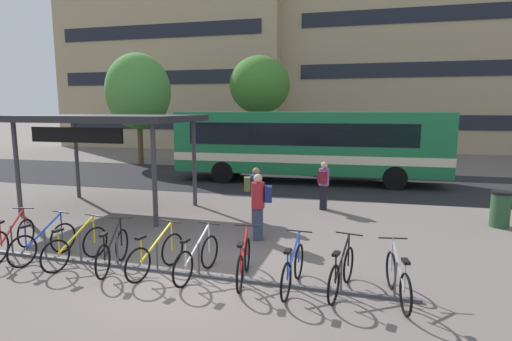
{
  "coord_description": "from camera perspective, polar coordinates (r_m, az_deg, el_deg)",
  "views": [
    {
      "loc": [
        3.18,
        -7.23,
        3.34
      ],
      "look_at": [
        0.04,
        5.14,
        1.41
      ],
      "focal_mm": 28.62,
      "sensor_mm": 36.0,
      "label": 1
    }
  ],
  "objects": [
    {
      "name": "parked_bicycle_white_5",
      "position": [
        8.4,
        -8.26,
        -12.1
      ],
      "size": [
        0.52,
        1.71,
        0.99
      ],
      "rotation": [
        0.0,
        0.0,
        1.42
      ],
      "color": "black",
      "rests_on": "ground"
    },
    {
      "name": "commuter_olive_pack_1",
      "position": [
        11.95,
        -0.15,
        -2.92
      ],
      "size": [
        0.59,
        0.45,
        1.65
      ],
      "rotation": [
        0.0,
        0.0,
        0.29
      ],
      "color": "#47382D",
      "rests_on": "ground"
    },
    {
      "name": "parked_bicycle_black_3",
      "position": [
        9.22,
        -19.38,
        -10.62
      ],
      "size": [
        0.55,
        1.7,
        0.99
      ],
      "rotation": [
        0.0,
        0.0,
        1.77
      ],
      "color": "black",
      "rests_on": "ground"
    },
    {
      "name": "parked_bicycle_silver_9",
      "position": [
        7.78,
        19.22,
        -14.23
      ],
      "size": [
        0.52,
        1.71,
        0.99
      ],
      "rotation": [
        0.0,
        0.0,
        1.73
      ],
      "color": "black",
      "rests_on": "ground"
    },
    {
      "name": "parked_bicycle_yellow_2",
      "position": [
        9.75,
        -23.84,
        -9.81
      ],
      "size": [
        0.58,
        1.69,
        0.99
      ],
      "rotation": [
        0.0,
        0.0,
        1.34
      ],
      "color": "black",
      "rests_on": "ground"
    },
    {
      "name": "parked_bicycle_blue_1",
      "position": [
        10.37,
        -27.57,
        -8.97
      ],
      "size": [
        0.54,
        1.7,
        0.99
      ],
      "rotation": [
        0.0,
        0.0,
        1.38
      ],
      "color": "black",
      "rests_on": "ground"
    },
    {
      "name": "commuter_maroon_pack_0",
      "position": [
        13.72,
        9.44,
        -1.65
      ],
      "size": [
        0.38,
        0.56,
        1.61
      ],
      "rotation": [
        0.0,
        0.0,
        1.44
      ],
      "color": "black",
      "rests_on": "ground"
    },
    {
      "name": "transit_shelter",
      "position": [
        14.12,
        -20.14,
        6.48
      ],
      "size": [
        5.71,
        3.66,
        3.14
      ],
      "rotation": [
        0.0,
        0.0,
        -0.03
      ],
      "color": "#38383D",
      "rests_on": "ground"
    },
    {
      "name": "bike_rack",
      "position": [
        8.7,
        -10.85,
        -13.47
      ],
      "size": [
        9.32,
        0.3,
        0.7
      ],
      "rotation": [
        0.0,
        0.0,
        -0.02
      ],
      "color": "#47474C",
      "rests_on": "ground"
    },
    {
      "name": "parked_bicycle_red_0",
      "position": [
        11.06,
        -30.86,
        -8.16
      ],
      "size": [
        0.57,
        1.69,
        0.99
      ],
      "rotation": [
        0.0,
        0.0,
        1.79
      ],
      "color": "black",
      "rests_on": "ground"
    },
    {
      "name": "city_bus",
      "position": [
        18.8,
        7.46,
        3.76
      ],
      "size": [
        12.1,
        2.96,
        3.2
      ],
      "rotation": [
        0.0,
        0.0,
        0.03
      ],
      "color": "#196B3D",
      "rests_on": "ground"
    },
    {
      "name": "parked_bicycle_blue_7",
      "position": [
        7.83,
        5.17,
        -13.61
      ],
      "size": [
        0.52,
        1.72,
        0.99
      ],
      "rotation": [
        0.0,
        0.0,
        1.49
      ],
      "color": "black",
      "rests_on": "ground"
    },
    {
      "name": "street_tree_1",
      "position": [
        26.11,
        0.51,
        11.83
      ],
      "size": [
        3.79,
        3.79,
        6.63
      ],
      "color": "brown",
      "rests_on": "ground"
    },
    {
      "name": "parked_bicycle_yellow_4",
      "position": [
        8.73,
        -13.79,
        -11.46
      ],
      "size": [
        0.61,
        1.68,
        0.99
      ],
      "rotation": [
        0.0,
        0.0,
        1.32
      ],
      "color": "black",
      "rests_on": "ground"
    },
    {
      "name": "commuter_navy_pack_2",
      "position": [
        10.4,
        0.47,
        -4.46
      ],
      "size": [
        0.58,
        0.43,
        1.72
      ],
      "rotation": [
        0.0,
        0.0,
        3.39
      ],
      "color": "#2D3851",
      "rests_on": "ground"
    },
    {
      "name": "parked_bicycle_black_8",
      "position": [
        7.82,
        11.86,
        -13.81
      ],
      "size": [
        0.57,
        1.69,
        0.99
      ],
      "rotation": [
        0.0,
        0.0,
        1.35
      ],
      "color": "black",
      "rests_on": "ground"
    },
    {
      "name": "trash_bin",
      "position": [
        13.57,
        30.97,
        -4.64
      ],
      "size": [
        0.55,
        0.55,
        1.03
      ],
      "color": "#284C2D",
      "rests_on": "ground"
    },
    {
      "name": "street_tree_0",
      "position": [
        25.66,
        -16.14,
        10.54
      ],
      "size": [
        3.82,
        3.82,
        6.61
      ],
      "color": "brown",
      "rests_on": "ground"
    },
    {
      "name": "bus_lane_asphalt",
      "position": [
        19.16,
        4.46,
        -1.44
      ],
      "size": [
        80.0,
        7.2,
        0.01
      ],
      "primitive_type": "cube",
      "color": "#232326",
      "rests_on": "ground"
    },
    {
      "name": "ground",
      "position": [
        8.57,
        -9.06,
        -14.44
      ],
      "size": [
        200.0,
        200.0,
        0.0
      ],
      "primitive_type": "plane",
      "color": "#6B605B"
    },
    {
      "name": "parked_bicycle_red_6",
      "position": [
        8.14,
        -1.74,
        -12.7
      ],
      "size": [
        0.52,
        1.71,
        0.99
      ],
      "rotation": [
        0.0,
        0.0,
        1.71
      ],
      "color": "black",
      "rests_on": "ground"
    },
    {
      "name": "building_left_wing",
      "position": [
        40.81,
        -9.48,
        14.13
      ],
      "size": [
        19.74,
        12.16,
        14.68
      ],
      "color": "tan",
      "rests_on": "ground"
    },
    {
      "name": "building_right_wing",
      "position": [
        39.9,
        26.57,
        19.77
      ],
      "size": [
        27.94,
        10.83,
        23.3
      ],
      "color": "tan",
      "rests_on": "ground"
    }
  ]
}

